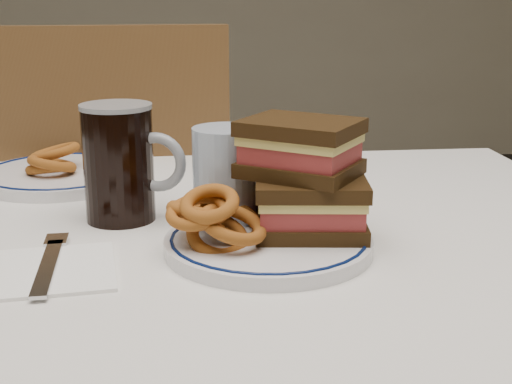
{
  "coord_description": "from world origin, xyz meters",
  "views": [
    {
      "loc": [
        0.05,
        -0.85,
        1.05
      ],
      "look_at": [
        0.13,
        -0.04,
        0.81
      ],
      "focal_mm": 50.0,
      "sensor_mm": 36.0,
      "label": 1
    }
  ],
  "objects": [
    {
      "name": "dining_table",
      "position": [
        0.0,
        0.0,
        0.64
      ],
      "size": [
        1.27,
        0.87,
        0.75
      ],
      "color": "white",
      "rests_on": "floor"
    },
    {
      "name": "chair_far",
      "position": [
        -0.1,
        0.56,
        0.53
      ],
      "size": [
        0.47,
        0.47,
        0.98
      ],
      "color": "#4A2E18",
      "rests_on": "floor"
    },
    {
      "name": "main_plate",
      "position": [
        0.14,
        -0.08,
        0.76
      ],
      "size": [
        0.24,
        0.24,
        0.02
      ],
      "color": "white",
      "rests_on": "dining_table"
    },
    {
      "name": "reuben_sandwich",
      "position": [
        0.19,
        -0.06,
        0.83
      ],
      "size": [
        0.16,
        0.16,
        0.13
      ],
      "color": "black",
      "rests_on": "main_plate"
    },
    {
      "name": "onion_rings_main",
      "position": [
        0.08,
        -0.09,
        0.79
      ],
      "size": [
        0.12,
        0.12,
        0.09
      ],
      "color": "#66340D",
      "rests_on": "main_plate"
    },
    {
      "name": "ketchup_ramekin",
      "position": [
        0.13,
        0.02,
        0.79
      ],
      "size": [
        0.06,
        0.06,
        0.04
      ],
      "color": "silver",
      "rests_on": "main_plate"
    },
    {
      "name": "beer_mug",
      "position": [
        -0.03,
        0.06,
        0.83
      ],
      "size": [
        0.14,
        0.09,
        0.15
      ],
      "color": "black",
      "rests_on": "dining_table"
    },
    {
      "name": "water_glass",
      "position": [
        0.1,
        0.0,
        0.82
      ],
      "size": [
        0.08,
        0.08,
        0.13
      ],
      "primitive_type": "cylinder",
      "color": "#9FB4CE",
      "rests_on": "dining_table"
    },
    {
      "name": "far_plate",
      "position": [
        -0.15,
        0.27,
        0.76
      ],
      "size": [
        0.25,
        0.25,
        0.02
      ],
      "color": "white",
      "rests_on": "dining_table"
    },
    {
      "name": "onion_rings_far",
      "position": [
        -0.16,
        0.26,
        0.78
      ],
      "size": [
        0.08,
        0.12,
        0.06
      ],
      "color": "#66340D",
      "rests_on": "far_plate"
    },
    {
      "name": "napkin_fork",
      "position": [
        -0.1,
        -0.11,
        0.75
      ],
      "size": [
        0.16,
        0.19,
        0.01
      ],
      "color": "white",
      "rests_on": "dining_table"
    }
  ]
}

